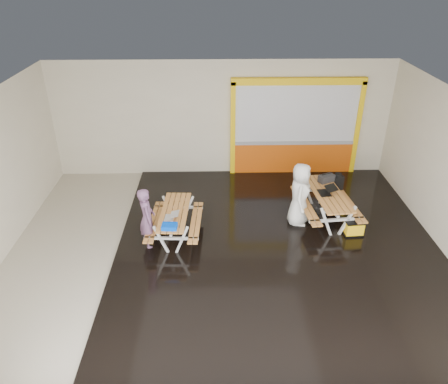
{
  "coord_description": "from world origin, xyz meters",
  "views": [
    {
      "loc": [
        -0.2,
        -8.15,
        5.99
      ],
      "look_at": [
        0.0,
        0.9,
        1.0
      ],
      "focal_mm": 34.27,
      "sensor_mm": 36.0,
      "label": 1
    }
  ],
  "objects_px": {
    "blue_pouch": "(169,226)",
    "picnic_table_left": "(175,217)",
    "person_left": "(147,218)",
    "laptop_left": "(171,216)",
    "backpack": "(337,182)",
    "picnic_table_right": "(327,199)",
    "laptop_right": "(327,191)",
    "toolbox": "(326,178)",
    "dark_case": "(309,215)",
    "fluke_bag": "(354,228)",
    "person_right": "(300,195)"
  },
  "relations": [
    {
      "from": "picnic_table_right",
      "to": "picnic_table_left",
      "type": "bearing_deg",
      "value": -169.65
    },
    {
      "from": "backpack",
      "to": "fluke_bag",
      "type": "xyz_separation_m",
      "value": [
        0.09,
        -1.47,
        -0.49
      ]
    },
    {
      "from": "blue_pouch",
      "to": "backpack",
      "type": "bearing_deg",
      "value": 26.36
    },
    {
      "from": "person_right",
      "to": "backpack",
      "type": "relative_size",
      "value": 3.41
    },
    {
      "from": "person_left",
      "to": "laptop_left",
      "type": "distance_m",
      "value": 0.55
    },
    {
      "from": "blue_pouch",
      "to": "picnic_table_left",
      "type": "bearing_deg",
      "value": 86.09
    },
    {
      "from": "toolbox",
      "to": "picnic_table_left",
      "type": "bearing_deg",
      "value": -161.63
    },
    {
      "from": "person_right",
      "to": "backpack",
      "type": "bearing_deg",
      "value": -41.3
    },
    {
      "from": "laptop_right",
      "to": "blue_pouch",
      "type": "relative_size",
      "value": 1.38
    },
    {
      "from": "picnic_table_right",
      "to": "dark_case",
      "type": "xyz_separation_m",
      "value": [
        -0.41,
        0.02,
        -0.49
      ]
    },
    {
      "from": "fluke_bag",
      "to": "laptop_left",
      "type": "bearing_deg",
      "value": -177.07
    },
    {
      "from": "fluke_bag",
      "to": "backpack",
      "type": "bearing_deg",
      "value": 93.45
    },
    {
      "from": "person_left",
      "to": "fluke_bag",
      "type": "relative_size",
      "value": 3.25
    },
    {
      "from": "dark_case",
      "to": "fluke_bag",
      "type": "bearing_deg",
      "value": -40.35
    },
    {
      "from": "person_left",
      "to": "dark_case",
      "type": "relative_size",
      "value": 3.68
    },
    {
      "from": "picnic_table_right",
      "to": "laptop_right",
      "type": "bearing_deg",
      "value": -145.5
    },
    {
      "from": "laptop_right",
      "to": "blue_pouch",
      "type": "distance_m",
      "value": 4.05
    },
    {
      "from": "backpack",
      "to": "dark_case",
      "type": "relative_size",
      "value": 1.18
    },
    {
      "from": "picnic_table_left",
      "to": "picnic_table_right",
      "type": "distance_m",
      "value": 3.86
    },
    {
      "from": "laptop_left",
      "to": "person_left",
      "type": "bearing_deg",
      "value": -174.01
    },
    {
      "from": "blue_pouch",
      "to": "person_left",
      "type": "bearing_deg",
      "value": 146.17
    },
    {
      "from": "picnic_table_left",
      "to": "person_left",
      "type": "bearing_deg",
      "value": -148.92
    },
    {
      "from": "picnic_table_right",
      "to": "person_left",
      "type": "xyz_separation_m",
      "value": [
        -4.39,
        -1.05,
        0.15
      ]
    },
    {
      "from": "laptop_right",
      "to": "fluke_bag",
      "type": "bearing_deg",
      "value": -53.14
    },
    {
      "from": "person_left",
      "to": "person_right",
      "type": "height_order",
      "value": "person_right"
    },
    {
      "from": "picnic_table_right",
      "to": "toolbox",
      "type": "distance_m",
      "value": 0.67
    },
    {
      "from": "toolbox",
      "to": "backpack",
      "type": "distance_m",
      "value": 0.39
    },
    {
      "from": "picnic_table_left",
      "to": "fluke_bag",
      "type": "distance_m",
      "value": 4.33
    },
    {
      "from": "picnic_table_right",
      "to": "laptop_right",
      "type": "xyz_separation_m",
      "value": [
        -0.04,
        -0.03,
        0.25
      ]
    },
    {
      "from": "picnic_table_left",
      "to": "person_right",
      "type": "bearing_deg",
      "value": 9.87
    },
    {
      "from": "picnic_table_left",
      "to": "laptop_left",
      "type": "bearing_deg",
      "value": -99.04
    },
    {
      "from": "laptop_left",
      "to": "blue_pouch",
      "type": "distance_m",
      "value": 0.42
    },
    {
      "from": "laptop_left",
      "to": "backpack",
      "type": "distance_m",
      "value": 4.6
    },
    {
      "from": "blue_pouch",
      "to": "fluke_bag",
      "type": "relative_size",
      "value": 0.72
    },
    {
      "from": "dark_case",
      "to": "person_right",
      "type": "bearing_deg",
      "value": -151.93
    },
    {
      "from": "dark_case",
      "to": "fluke_bag",
      "type": "height_order",
      "value": "fluke_bag"
    },
    {
      "from": "laptop_right",
      "to": "toolbox",
      "type": "height_order",
      "value": "toolbox"
    },
    {
      "from": "toolbox",
      "to": "backpack",
      "type": "relative_size",
      "value": 0.96
    },
    {
      "from": "blue_pouch",
      "to": "backpack",
      "type": "xyz_separation_m",
      "value": [
        4.27,
        2.12,
        -0.05
      ]
    },
    {
      "from": "blue_pouch",
      "to": "laptop_right",
      "type": "bearing_deg",
      "value": 20.03
    },
    {
      "from": "picnic_table_right",
      "to": "dark_case",
      "type": "distance_m",
      "value": 0.64
    },
    {
      "from": "fluke_bag",
      "to": "picnic_table_left",
      "type": "bearing_deg",
      "value": 178.97
    },
    {
      "from": "picnic_table_right",
      "to": "backpack",
      "type": "relative_size",
      "value": 4.39
    },
    {
      "from": "picnic_table_right",
      "to": "person_left",
      "type": "height_order",
      "value": "person_left"
    },
    {
      "from": "picnic_table_left",
      "to": "toolbox",
      "type": "bearing_deg",
      "value": 18.37
    },
    {
      "from": "backpack",
      "to": "fluke_bag",
      "type": "distance_m",
      "value": 1.56
    },
    {
      "from": "person_left",
      "to": "blue_pouch",
      "type": "bearing_deg",
      "value": -139.41
    },
    {
      "from": "blue_pouch",
      "to": "toolbox",
      "type": "xyz_separation_m",
      "value": [
        3.94,
        2.02,
        0.12
      ]
    },
    {
      "from": "laptop_left",
      "to": "dark_case",
      "type": "xyz_separation_m",
      "value": [
        3.44,
        1.01,
        -0.64
      ]
    },
    {
      "from": "laptop_right",
      "to": "dark_case",
      "type": "xyz_separation_m",
      "value": [
        -0.37,
        0.04,
        -0.73
      ]
    }
  ]
}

